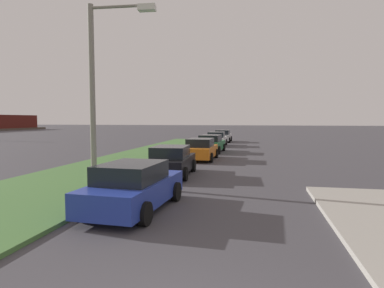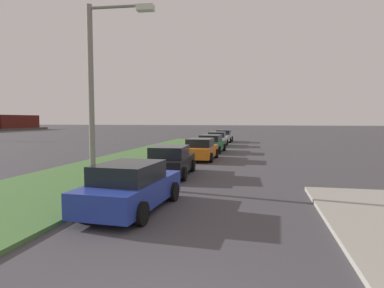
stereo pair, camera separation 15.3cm
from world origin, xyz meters
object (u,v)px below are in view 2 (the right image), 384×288
at_px(parked_car_black, 170,161).
at_px(parked_car_green, 211,144).
at_px(parked_car_blue, 131,187).
at_px(parked_car_silver, 224,136).
at_px(streetlight, 99,81).
at_px(parked_car_orange, 201,149).
at_px(parked_car_white, 217,139).

bearing_deg(parked_car_black, parked_car_green, -4.32).
distance_m(parked_car_blue, parked_car_green, 18.02).
distance_m(parked_car_green, parked_car_silver, 12.84).
bearing_deg(parked_car_blue, streetlight, 42.15).
relative_size(parked_car_orange, parked_car_green, 0.98).
bearing_deg(parked_car_orange, streetlight, 164.24).
bearing_deg(parked_car_silver, streetlight, 175.05).
relative_size(parked_car_blue, parked_car_white, 1.01).
xyz_separation_m(parked_car_orange, streetlight, (-9.24, 2.67, 3.67)).
xyz_separation_m(parked_car_blue, parked_car_silver, (30.86, 0.53, 0.00)).
distance_m(parked_car_blue, parked_car_black, 6.20).
distance_m(parked_car_black, parked_car_orange, 6.54).
bearing_deg(parked_car_black, streetlight, 136.38).
bearing_deg(parked_car_white, parked_car_blue, 179.86).
bearing_deg(parked_car_silver, parked_car_orange, -178.96).
relative_size(parked_car_blue, parked_car_green, 1.00).
bearing_deg(parked_car_black, parked_car_blue, -178.51).
distance_m(parked_car_blue, parked_car_white, 24.58).
bearing_deg(parked_car_white, streetlight, 172.45).
height_order(parked_car_black, parked_car_green, same).
relative_size(parked_car_blue, parked_car_black, 1.00).
distance_m(parked_car_black, parked_car_white, 18.39).
bearing_deg(parked_car_orange, parked_car_black, 177.35).
height_order(parked_car_blue, parked_car_green, same).
height_order(parked_car_green, parked_car_silver, same).
xyz_separation_m(parked_car_green, parked_car_white, (6.55, 0.32, 0.00)).
distance_m(parked_car_black, streetlight, 5.12).
bearing_deg(streetlight, parked_car_blue, -141.06).
xyz_separation_m(parked_car_black, parked_car_orange, (6.53, -0.34, 0.00)).
xyz_separation_m(parked_car_white, parked_car_silver, (6.28, 0.01, 0.00)).
xyz_separation_m(parked_car_blue, parked_car_white, (24.57, 0.52, 0.00)).
bearing_deg(parked_car_white, parked_car_green, -178.55).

